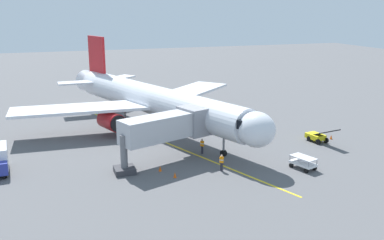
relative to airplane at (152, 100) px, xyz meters
The scene contains 13 objects.
ground_plane 4.06m from the airplane, 129.63° to the right, with size 220.00×220.00×0.00m, color #565659.
apron_lead_in_line 7.43m from the airplane, 90.88° to the left, with size 0.24×40.00×0.01m, color yellow.
airplane is the anchor object (origin of this frame).
jet_bridge 12.50m from the airplane, 84.64° to the left, with size 11.32×6.29×5.40m.
ground_crew_marshaller 17.46m from the airplane, 99.47° to the left, with size 0.46×0.46×1.71m.
ground_crew_wing_walker 12.09m from the airplane, 104.00° to the left, with size 0.42×0.47×1.71m.
ground_crew_loader 11.92m from the airplane, 165.94° to the left, with size 0.37×0.46×1.71m.
baggage_cart_near_nose 22.21m from the airplane, 119.69° to the left, with size 2.17×2.90×1.27m.
belt_loader_portside 21.37m from the airplane, 146.14° to the left, with size 1.91×4.71×2.32m.
safety_cone_nose_left 16.31m from the airplane, 150.43° to the left, with size 0.32×0.32×0.55m, color #F2590F.
safety_cone_nose_right 17.66m from the airplane, 83.05° to the left, with size 0.32×0.32×0.55m, color #F2590F.
safety_cone_wing_port 23.18m from the airplane, 150.15° to the left, with size 0.32×0.32×0.55m, color #F2590F.
safety_cone_wing_starboard 15.77m from the airplane, 78.70° to the left, with size 0.32×0.32×0.55m, color #F2590F.
Camera 1 is at (13.72, 55.49, 16.06)m, focal length 41.04 mm.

